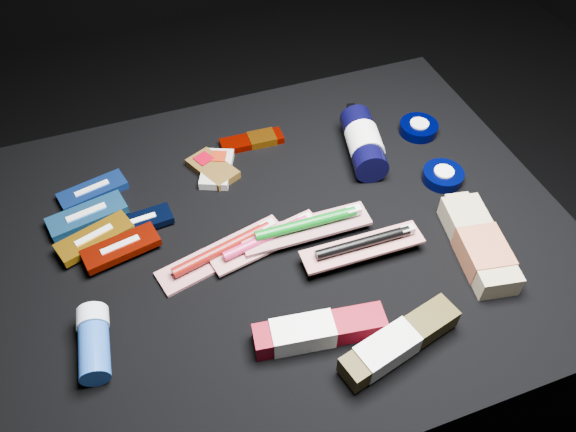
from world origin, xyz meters
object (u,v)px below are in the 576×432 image
object	(u,v)px
lotion_bottle	(363,143)
toothpaste_carton_red	(314,332)
bodywash_bottle	(479,245)
deodorant_stick	(94,342)

from	to	relation	value
lotion_bottle	toothpaste_carton_red	xyz separation A→B (m)	(-0.24, -0.34, -0.01)
bodywash_bottle	deodorant_stick	xyz separation A→B (m)	(-0.61, 0.03, 0.00)
toothpaste_carton_red	lotion_bottle	bearing A→B (deg)	63.29
lotion_bottle	bodywash_bottle	distance (m)	0.29
deodorant_stick	toothpaste_carton_red	bearing A→B (deg)	-11.42
lotion_bottle	toothpaste_carton_red	world-z (taller)	lotion_bottle
lotion_bottle	deodorant_stick	bearing A→B (deg)	-142.19
bodywash_bottle	deodorant_stick	size ratio (longest dim) A/B	1.80
lotion_bottle	bodywash_bottle	world-z (taller)	lotion_bottle
lotion_bottle	toothpaste_carton_red	bearing A→B (deg)	-112.00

